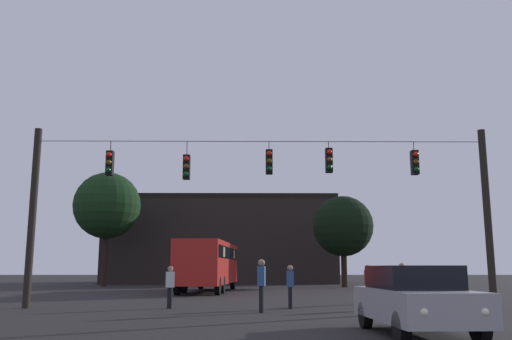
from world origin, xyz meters
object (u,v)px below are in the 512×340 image
city_bus (209,261)px  pedestrian_crossing_center (261,282)px  tree_left_silhouette (107,206)px  car_near_right (415,298)px  pedestrian_near_bus (368,282)px  pedestrian_trailing (290,284)px  pedestrian_crossing_right (403,283)px  tree_behind_building (343,226)px  pedestrian_crossing_left (170,285)px

city_bus → pedestrian_crossing_center: city_bus is taller
tree_left_silhouette → car_near_right: bearing=-64.2°
pedestrian_crossing_center → pedestrian_near_bus: pedestrian_crossing_center is taller
city_bus → pedestrian_trailing: city_bus is taller
pedestrian_crossing_right → tree_behind_building: (1.60, 21.91, 3.70)m
pedestrian_crossing_right → tree_behind_building: tree_behind_building is taller
pedestrian_near_bus → pedestrian_crossing_right: bearing=-74.6°
pedestrian_near_bus → tree_behind_building: bearing=83.2°
car_near_right → pedestrian_crossing_left: (-6.66, 7.99, 0.06)m
pedestrian_trailing → car_near_right: bearing=-74.1°
pedestrian_crossing_left → pedestrian_trailing: (4.42, -0.17, 0.02)m
pedestrian_crossing_right → tree_left_silhouette: 30.27m
pedestrian_crossing_center → pedestrian_crossing_right: pedestrian_crossing_center is taller
car_near_right → pedestrian_trailing: pedestrian_trailing is taller
pedestrian_crossing_left → tree_left_silhouette: size_ratio=0.17×
pedestrian_crossing_center → pedestrian_crossing_left: bearing=150.4°
pedestrian_crossing_left → pedestrian_crossing_right: (8.54, -0.22, 0.07)m
car_near_right → tree_left_silhouette: size_ratio=0.48×
city_bus → pedestrian_trailing: size_ratio=7.11×
pedestrian_crossing_left → pedestrian_crossing_right: 8.54m
pedestrian_crossing_center → pedestrian_near_bus: bearing=43.4°
pedestrian_near_bus → tree_behind_building: size_ratio=0.23×
pedestrian_crossing_right → pedestrian_crossing_center: bearing=-162.2°
tree_behind_building → car_near_right: bearing=-96.7°
pedestrian_crossing_right → pedestrian_trailing: (-4.12, 0.06, -0.05)m
pedestrian_crossing_left → pedestrian_crossing_center: pedestrian_crossing_center is taller
pedestrian_crossing_left → pedestrian_crossing_center: size_ratio=0.87×
pedestrian_crossing_right → tree_behind_building: size_ratio=0.24×
pedestrian_near_bus → pedestrian_trailing: pedestrian_near_bus is taller
pedestrian_crossing_left → tree_behind_building: bearing=65.0°
tree_left_silhouette → tree_behind_building: tree_left_silhouette is taller
pedestrian_crossing_right → car_near_right: bearing=-103.6°
tree_behind_building → pedestrian_trailing: bearing=-104.7°
car_near_right → pedestrian_trailing: (-2.24, 7.82, 0.08)m
car_near_right → pedestrian_crossing_right: pedestrian_crossing_right is taller
pedestrian_crossing_left → pedestrian_crossing_center: (3.33, -1.89, 0.14)m
city_bus → car_near_right: 22.89m
city_bus → pedestrian_near_bus: bearing=-57.3°
car_near_right → tree_behind_building: 30.13m
pedestrian_crossing_right → tree_left_silhouette: (-17.31, 24.20, 5.54)m
tree_behind_building → city_bus: bearing=-141.7°
pedestrian_trailing → pedestrian_near_bus: bearing=36.6°
car_near_right → pedestrian_crossing_right: 7.99m
tree_behind_building → pedestrian_crossing_center: bearing=-106.1°
pedestrian_near_bus → pedestrian_trailing: 4.24m
car_near_right → pedestrian_crossing_center: (-3.32, 6.10, 0.20)m
pedestrian_crossing_center → tree_left_silhouette: tree_left_silhouette is taller
city_bus → car_near_right: size_ratio=2.53×
pedestrian_near_bus → pedestrian_trailing: (-3.41, -2.53, -0.01)m
tree_behind_building → pedestrian_near_bus: bearing=-96.8°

